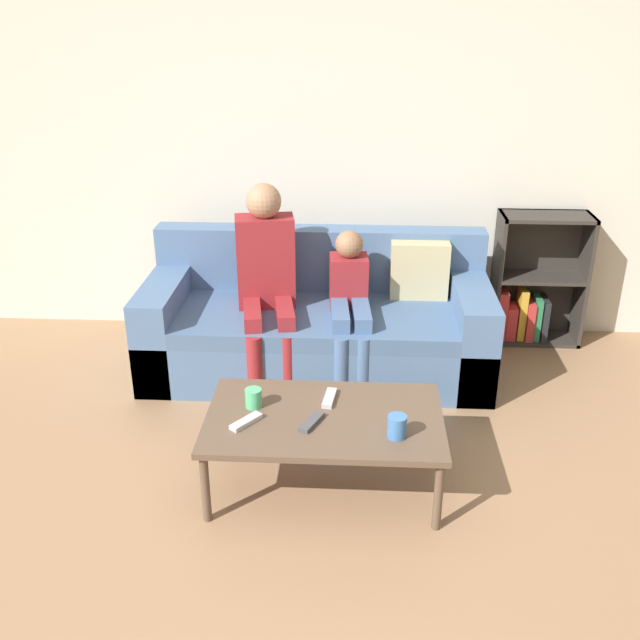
# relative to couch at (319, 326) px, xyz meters

# --- Properties ---
(ground_plane) EXTENTS (22.00, 22.00, 0.00)m
(ground_plane) POSITION_rel_couch_xyz_m (-0.06, -1.97, -0.28)
(ground_plane) COLOR #997251
(wall_back) EXTENTS (12.00, 0.06, 2.60)m
(wall_back) POSITION_rel_couch_xyz_m (-0.06, 0.66, 1.02)
(wall_back) COLOR beige
(wall_back) RESTS_ON ground_plane
(couch) EXTENTS (2.10, 0.88, 0.82)m
(couch) POSITION_rel_couch_xyz_m (0.00, 0.00, 0.00)
(couch) COLOR #4C6B93
(couch) RESTS_ON ground_plane
(bookshelf) EXTENTS (0.59, 0.28, 0.89)m
(bookshelf) POSITION_rel_couch_xyz_m (1.41, 0.50, 0.08)
(bookshelf) COLOR #332D28
(bookshelf) RESTS_ON ground_plane
(coffee_table) EXTENTS (1.10, 0.67, 0.38)m
(coffee_table) POSITION_rel_couch_xyz_m (0.09, -1.21, 0.07)
(coffee_table) COLOR brown
(coffee_table) RESTS_ON ground_plane
(person_adult) EXTENTS (0.41, 0.65, 1.18)m
(person_adult) POSITION_rel_couch_xyz_m (-0.31, -0.08, 0.40)
(person_adult) COLOR maroon
(person_adult) RESTS_ON ground_plane
(person_child) EXTENTS (0.27, 0.62, 0.90)m
(person_child) POSITION_rel_couch_xyz_m (0.19, -0.14, 0.24)
(person_child) COLOR #476693
(person_child) RESTS_ON ground_plane
(cup_near) EXTENTS (0.09, 0.09, 0.10)m
(cup_near) POSITION_rel_couch_xyz_m (0.42, -1.36, 0.15)
(cup_near) COLOR #3D70B2
(cup_near) RESTS_ON coffee_table
(cup_far) EXTENTS (0.08, 0.08, 0.09)m
(cup_far) POSITION_rel_couch_xyz_m (-0.24, -1.14, 0.14)
(cup_far) COLOR #4CB77A
(cup_far) RESTS_ON coffee_table
(tv_remote_0) EXTENTS (0.11, 0.17, 0.02)m
(tv_remote_0) POSITION_rel_couch_xyz_m (0.04, -1.28, 0.11)
(tv_remote_0) COLOR #47474C
(tv_remote_0) RESTS_ON coffee_table
(tv_remote_1) EXTENTS (0.14, 0.16, 0.02)m
(tv_remote_1) POSITION_rel_couch_xyz_m (-0.26, -1.29, 0.11)
(tv_remote_1) COLOR #B7B7BC
(tv_remote_1) RESTS_ON coffee_table
(tv_remote_2) EXTENTS (0.07, 0.17, 0.02)m
(tv_remote_2) POSITION_rel_couch_xyz_m (0.11, -1.06, 0.11)
(tv_remote_2) COLOR #B7B7BC
(tv_remote_2) RESTS_ON coffee_table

